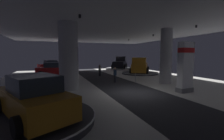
# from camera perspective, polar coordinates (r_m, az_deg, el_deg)

# --- Properties ---
(ground) EXTENTS (24.00, 44.00, 0.06)m
(ground) POSITION_cam_1_polar(r_m,az_deg,el_deg) (12.33, 8.14, -8.11)
(ground) COLOR silver
(ceiling_with_spotlights) EXTENTS (24.00, 44.00, 0.39)m
(ceiling_with_spotlights) POSITION_cam_1_polar(r_m,az_deg,el_deg) (12.30, 8.49, 18.04)
(ceiling_with_spotlights) COLOR silver
(column_right) EXTENTS (1.18, 1.18, 5.50)m
(column_right) POSITION_cam_1_polar(r_m,az_deg,el_deg) (16.80, 19.06, 4.76)
(column_right) COLOR #ADADB2
(column_right) RESTS_ON ground
(column_left) EXTENTS (1.56, 1.56, 5.50)m
(column_left) POSITION_cam_1_polar(r_m,az_deg,el_deg) (13.35, -15.52, 4.79)
(column_left) COLOR #ADADB2
(column_left) RESTS_ON ground
(brand_sign_pylon) EXTENTS (1.31, 0.74, 3.84)m
(brand_sign_pylon) POSITION_cam_1_polar(r_m,az_deg,el_deg) (13.21, 25.16, 1.18)
(brand_sign_pylon) COLOR slate
(brand_sign_pylon) RESTS_ON ground
(display_platform_deep_right) EXTENTS (5.68, 5.68, 0.32)m
(display_platform_deep_right) POSITION_cam_1_polar(r_m,az_deg,el_deg) (31.65, 2.85, 0.49)
(display_platform_deep_right) COLOR #B7B7BC
(display_platform_deep_right) RESTS_ON ground
(pickup_truck_deep_right) EXTENTS (4.63, 5.61, 2.30)m
(pickup_truck_deep_right) POSITION_cam_1_polar(r_m,az_deg,el_deg) (31.89, 2.94, 2.46)
(pickup_truck_deep_right) COLOR black
(pickup_truck_deep_right) RESTS_ON display_platform_deep_right
(display_platform_far_left) EXTENTS (5.34, 5.34, 0.24)m
(display_platform_far_left) POSITION_cam_1_polar(r_m,az_deg,el_deg) (21.79, -20.18, -2.12)
(display_platform_far_left) COLOR silver
(display_platform_far_left) RESTS_ON ground
(display_car_far_left) EXTENTS (4.49, 2.95, 1.71)m
(display_car_far_left) POSITION_cam_1_polar(r_m,az_deg,el_deg) (21.71, -20.34, 0.15)
(display_car_far_left) COLOR red
(display_car_far_left) RESTS_ON display_platform_far_left
(display_platform_far_right) EXTENTS (5.68, 5.68, 0.22)m
(display_platform_far_right) POSITION_cam_1_polar(r_m,az_deg,el_deg) (24.69, 10.10, -1.06)
(display_platform_far_right) COLOR #333338
(display_platform_far_right) RESTS_ON ground
(pickup_truck_far_right) EXTENTS (4.76, 5.55, 2.30)m
(pickup_truck_far_right) POSITION_cam_1_polar(r_m,az_deg,el_deg) (24.28, 10.08, 1.28)
(pickup_truck_far_right) COLOR #B77519
(pickup_truck_far_right) RESTS_ON display_platform_far_right
(display_platform_near_left) EXTENTS (5.00, 5.00, 0.34)m
(display_platform_near_left) POSITION_cam_1_polar(r_m,az_deg,el_deg) (7.47, -26.35, -15.90)
(display_platform_near_left) COLOR #333338
(display_platform_near_left) RESTS_ON ground
(display_car_near_left) EXTENTS (3.51, 4.57, 1.71)m
(display_car_near_left) POSITION_cam_1_polar(r_m,az_deg,el_deg) (7.17, -26.57, -9.11)
(display_car_near_left) COLOR #B77519
(display_car_near_left) RESTS_ON display_platform_near_left
(display_platform_deep_left) EXTENTS (4.72, 4.72, 0.31)m
(display_platform_deep_left) POSITION_cam_1_polar(r_m,az_deg,el_deg) (29.20, -21.02, -0.27)
(display_platform_deep_left) COLOR silver
(display_platform_deep_left) RESTS_ON ground
(display_car_deep_left) EXTENTS (4.57, 3.33, 1.71)m
(display_car_deep_left) POSITION_cam_1_polar(r_m,az_deg,el_deg) (29.12, -21.13, 1.49)
(display_car_deep_left) COLOR red
(display_car_deep_left) RESTS_ON display_platform_deep_left
(visitor_walking_near) EXTENTS (0.32, 0.32, 1.59)m
(visitor_walking_near) POSITION_cam_1_polar(r_m,az_deg,el_deg) (21.53, -4.49, 0.17)
(visitor_walking_near) COLOR black
(visitor_walking_near) RESTS_ON ground
(visitor_walking_far) EXTENTS (0.32, 0.32, 1.59)m
(visitor_walking_far) POSITION_cam_1_polar(r_m,az_deg,el_deg) (16.40, 1.11, -1.42)
(visitor_walking_far) COLOR black
(visitor_walking_far) RESTS_ON ground
(stanchion_a) EXTENTS (0.28, 0.28, 1.01)m
(stanchion_a) POSITION_cam_1_polar(r_m,az_deg,el_deg) (16.19, 8.51, -3.48)
(stanchion_a) COLOR #333338
(stanchion_a) RESTS_ON ground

